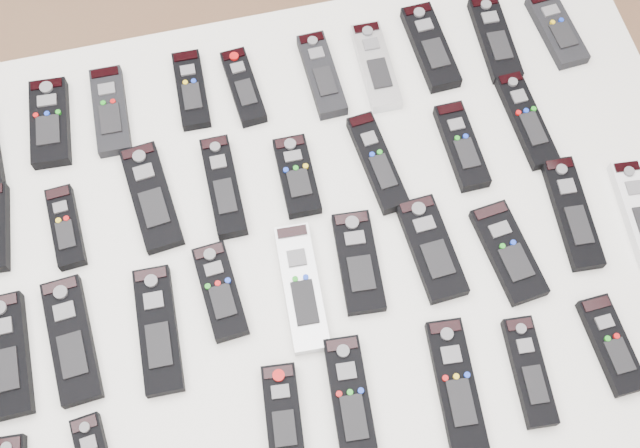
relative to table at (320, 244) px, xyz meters
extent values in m
plane|color=#996A4D|center=(-0.05, 0.08, -0.72)|extent=(4.00, 4.00, 0.00)
cube|color=white|center=(0.00, 0.00, 0.04)|extent=(1.25, 0.88, 0.04)
cylinder|color=beige|center=(-0.56, 0.38, -0.35)|extent=(0.04, 0.04, 0.74)
cylinder|color=beige|center=(0.56, 0.38, -0.35)|extent=(0.04, 0.04, 0.74)
cube|color=black|center=(-0.40, 0.29, 0.07)|extent=(0.07, 0.17, 0.02)
cube|color=black|center=(-0.30, 0.29, 0.07)|extent=(0.06, 0.17, 0.02)
cube|color=black|center=(-0.16, 0.30, 0.07)|extent=(0.05, 0.15, 0.02)
cube|color=black|center=(-0.07, 0.28, 0.07)|extent=(0.05, 0.15, 0.02)
cube|color=black|center=(0.07, 0.28, 0.07)|extent=(0.05, 0.17, 0.02)
cube|color=#B7B7BC|center=(0.16, 0.27, 0.07)|extent=(0.06, 0.17, 0.02)
cube|color=black|center=(0.27, 0.29, 0.07)|extent=(0.06, 0.18, 0.02)
cube|color=black|center=(0.38, 0.28, 0.07)|extent=(0.06, 0.18, 0.02)
cube|color=black|center=(0.50, 0.28, 0.07)|extent=(0.07, 0.16, 0.02)
cube|color=black|center=(-0.39, 0.09, 0.07)|extent=(0.05, 0.14, 0.02)
cube|color=black|center=(-0.25, 0.11, 0.07)|extent=(0.08, 0.19, 0.02)
cube|color=black|center=(-0.14, 0.10, 0.07)|extent=(0.05, 0.18, 0.02)
cube|color=black|center=(-0.02, 0.10, 0.07)|extent=(0.06, 0.14, 0.02)
cube|color=black|center=(0.12, 0.09, 0.07)|extent=(0.06, 0.18, 0.02)
cube|color=black|center=(0.26, 0.09, 0.07)|extent=(0.05, 0.16, 0.02)
cube|color=black|center=(0.38, 0.11, 0.07)|extent=(0.05, 0.18, 0.02)
cube|color=black|center=(-0.49, -0.10, 0.07)|extent=(0.06, 0.19, 0.02)
cube|color=black|center=(-0.40, -0.10, 0.07)|extent=(0.07, 0.20, 0.02)
cube|color=black|center=(-0.27, -0.11, 0.07)|extent=(0.06, 0.20, 0.02)
cube|color=black|center=(-0.17, -0.07, 0.07)|extent=(0.06, 0.15, 0.02)
cube|color=#B7B7BC|center=(-0.05, -0.09, 0.07)|extent=(0.06, 0.21, 0.02)
cube|color=black|center=(0.04, -0.07, 0.07)|extent=(0.07, 0.17, 0.02)
cube|color=black|center=(0.16, -0.08, 0.07)|extent=(0.07, 0.17, 0.02)
cube|color=black|center=(0.27, -0.11, 0.07)|extent=(0.08, 0.17, 0.02)
cube|color=black|center=(0.40, -0.07, 0.07)|extent=(0.06, 0.19, 0.02)
cube|color=silver|center=(0.50, -0.09, 0.07)|extent=(0.06, 0.18, 0.02)
cube|color=black|center=(-0.12, -0.28, 0.07)|extent=(0.06, 0.15, 0.02)
cube|color=black|center=(-0.02, -0.28, 0.07)|extent=(0.07, 0.19, 0.02)
cube|color=black|center=(0.13, -0.29, 0.07)|extent=(0.07, 0.20, 0.02)
cube|color=black|center=(0.24, -0.30, 0.07)|extent=(0.06, 0.16, 0.02)
cube|color=black|center=(0.37, -0.28, 0.07)|extent=(0.05, 0.15, 0.02)
camera|label=1|loc=(-0.12, -0.51, 1.22)|focal=45.00mm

